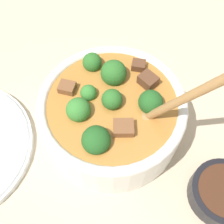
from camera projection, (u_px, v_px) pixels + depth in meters
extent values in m
plane|color=#C6B293|center=(112.00, 129.00, 0.51)|extent=(4.00, 4.00, 0.00)
cylinder|color=white|center=(112.00, 117.00, 0.47)|extent=(0.23, 0.23, 0.09)
torus|color=white|center=(112.00, 104.00, 0.43)|extent=(0.23, 0.23, 0.02)
cylinder|color=#B27533|center=(112.00, 111.00, 0.45)|extent=(0.21, 0.21, 0.05)
sphere|color=#387F33|center=(89.00, 93.00, 0.43)|extent=(0.03, 0.03, 0.03)
cylinder|color=#6B9956|center=(89.00, 99.00, 0.45)|extent=(0.01, 0.01, 0.01)
sphere|color=#2D6B28|center=(112.00, 98.00, 0.42)|extent=(0.03, 0.03, 0.03)
cylinder|color=#6B9956|center=(112.00, 106.00, 0.44)|extent=(0.01, 0.01, 0.01)
sphere|color=#2D6B28|center=(114.00, 73.00, 0.45)|extent=(0.04, 0.04, 0.04)
cylinder|color=#6B9956|center=(113.00, 84.00, 0.47)|extent=(0.01, 0.01, 0.02)
sphere|color=#387F33|center=(78.00, 110.00, 0.41)|extent=(0.04, 0.04, 0.04)
cylinder|color=#6B9956|center=(80.00, 119.00, 0.44)|extent=(0.01, 0.01, 0.02)
sphere|color=#235B23|center=(96.00, 140.00, 0.39)|extent=(0.04, 0.04, 0.04)
cylinder|color=#6B9956|center=(97.00, 148.00, 0.42)|extent=(0.01, 0.01, 0.02)
sphere|color=#235B23|center=(151.00, 102.00, 0.42)|extent=(0.04, 0.04, 0.04)
cylinder|color=#6B9956|center=(149.00, 111.00, 0.44)|extent=(0.01, 0.01, 0.02)
sphere|color=#2D6B28|center=(92.00, 62.00, 0.46)|extent=(0.03, 0.03, 0.03)
cylinder|color=#6B9956|center=(93.00, 71.00, 0.48)|extent=(0.01, 0.01, 0.01)
cube|color=brown|center=(67.00, 89.00, 0.44)|extent=(0.03, 0.03, 0.02)
cube|color=brown|center=(148.00, 81.00, 0.44)|extent=(0.02, 0.03, 0.02)
cube|color=brown|center=(123.00, 129.00, 0.41)|extent=(0.04, 0.04, 0.02)
cube|color=brown|center=(138.00, 66.00, 0.46)|extent=(0.03, 0.03, 0.02)
ellipsoid|color=#A87A47|center=(147.00, 117.00, 0.42)|extent=(0.04, 0.03, 0.01)
cylinder|color=#A87A47|center=(204.00, 89.00, 0.32)|extent=(0.06, 0.12, 0.21)
cylinder|color=black|center=(222.00, 193.00, 0.43)|extent=(0.10, 0.10, 0.03)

